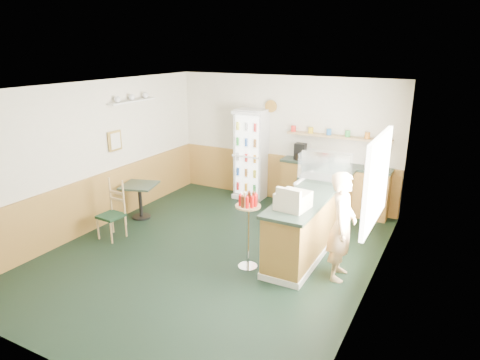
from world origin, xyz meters
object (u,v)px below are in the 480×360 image
Objects in this scene: condiment_stand at (248,218)px; cafe_chair at (114,208)px; drinks_fridge at (251,155)px; cafe_table at (140,194)px; shopkeeper at (342,226)px; cash_register at (293,200)px; display_case at (325,167)px.

cafe_chair is at bearing -177.65° from condiment_stand.
drinks_fridge is at bearing 71.45° from cafe_chair.
condiment_stand is at bearing -15.62° from cafe_table.
cafe_table is at bearing 78.56° from shopkeeper.
drinks_fridge is at bearing 41.44° from shopkeeper.
cash_register is at bearing -9.15° from cafe_table.
condiment_stand is at bearing -109.40° from display_case.
shopkeeper is at bearing 10.54° from cafe_chair.
cash_register is (2.02, -2.66, 0.14)m from drinks_fridge.
condiment_stand is at bearing -153.32° from cash_register.
display_case is 1.94× the size of cash_register.
drinks_fridge is at bearing 115.93° from condiment_stand.
drinks_fridge is 4.44× the size of cash_register.
drinks_fridge is 2.33m from display_case.
shopkeeper is at bearing -62.99° from display_case.
display_case is 0.54× the size of shopkeeper.
condiment_stand is at bearing 100.25° from shopkeeper.
drinks_fridge is 2.29× the size of display_case.
shopkeeper is (0.70, -1.37, -0.44)m from display_case.
display_case is at bearing -29.24° from drinks_fridge.
drinks_fridge is 2.52× the size of cafe_table.
display_case reaches higher than cafe_chair.
shopkeeper is at bearing 16.18° from condiment_stand.
shopkeeper reaches higher than cafe_table.
drinks_fridge is at bearing 133.54° from cash_register.
shopkeeper reaches higher than condiment_stand.
cash_register is at bearing 20.41° from condiment_stand.
shopkeeper reaches higher than cash_register.
cash_register reaches higher than condiment_stand.
display_case is at bearing 21.08° from shopkeeper.
display_case is at bearing 16.05° from cafe_table.
cash_register is 0.37× the size of condiment_stand.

